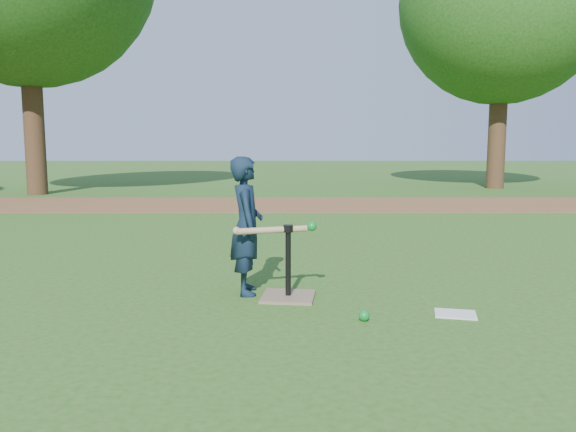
{
  "coord_description": "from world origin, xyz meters",
  "views": [
    {
      "loc": [
        0.36,
        -4.38,
        1.27
      ],
      "look_at": [
        0.38,
        0.47,
        0.65
      ],
      "focal_mm": 35.0,
      "sensor_mm": 36.0,
      "label": 1
    }
  ],
  "objects": [
    {
      "name": "wiffle_ball_ground",
      "position": [
        0.93,
        -0.45,
        0.04
      ],
      "size": [
        0.08,
        0.08,
        0.08
      ],
      "primitive_type": "sphere",
      "color": "#0B8028",
      "rests_on": "ground"
    },
    {
      "name": "child",
      "position": [
        0.03,
        0.33,
        0.59
      ],
      "size": [
        0.33,
        0.46,
        1.17
      ],
      "primitive_type": "imported",
      "rotation": [
        0.0,
        0.0,
        1.69
      ],
      "color": "#101F31",
      "rests_on": "ground"
    },
    {
      "name": "batting_tee",
      "position": [
        0.38,
        0.17,
        0.11
      ],
      "size": [
        0.48,
        0.48,
        0.61
      ],
      "color": "#7D674F",
      "rests_on": "ground"
    },
    {
      "name": "ground",
      "position": [
        0.0,
        0.0,
        0.0
      ],
      "size": [
        80.0,
        80.0,
        0.0
      ],
      "primitive_type": "plane",
      "color": "#285116",
      "rests_on": "ground"
    },
    {
      "name": "dirt_strip",
      "position": [
        0.0,
        7.5,
        0.01
      ],
      "size": [
        24.0,
        3.0,
        0.01
      ],
      "primitive_type": "cube",
      "color": "brown",
      "rests_on": "ground"
    },
    {
      "name": "swing_action",
      "position": [
        0.3,
        0.15,
        0.58
      ],
      "size": [
        0.69,
        0.22,
        0.1
      ],
      "color": "tan",
      "rests_on": "ground"
    },
    {
      "name": "clipboard",
      "position": [
        1.64,
        -0.31,
        0.01
      ],
      "size": [
        0.34,
        0.29,
        0.01
      ],
      "primitive_type": "cube",
      "rotation": [
        0.0,
        0.0,
        -0.23
      ],
      "color": "silver",
      "rests_on": "ground"
    },
    {
      "name": "tree_right",
      "position": [
        6.5,
        12.0,
        5.29
      ],
      "size": [
        5.8,
        5.8,
        8.21
      ],
      "color": "#382316",
      "rests_on": "ground"
    }
  ]
}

